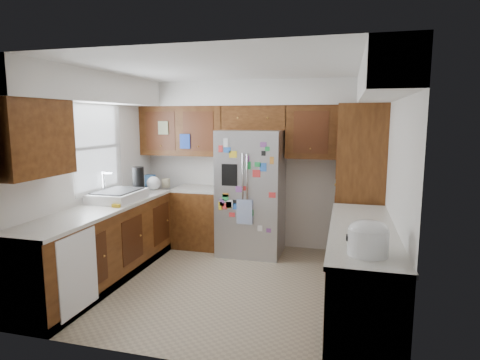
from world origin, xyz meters
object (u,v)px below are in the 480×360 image
object	(u,v)px
fridge	(251,192)
paper_towel	(364,236)
pantry	(359,186)
rice_cooker	(368,237)

from	to	relation	value
fridge	paper_towel	bearing A→B (deg)	-58.10
pantry	fridge	distance (m)	1.51
fridge	paper_towel	size ratio (longest dim) A/B	7.37
pantry	paper_towel	world-z (taller)	pantry
fridge	rice_cooker	distance (m)	2.88
pantry	rice_cooker	xyz separation A→B (m)	(-0.00, -2.40, -0.01)
pantry	paper_towel	distance (m)	2.32
paper_towel	rice_cooker	bearing A→B (deg)	-73.42
rice_cooker	fridge	bearing A→B (deg)	121.43
rice_cooker	paper_towel	size ratio (longest dim) A/B	1.30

